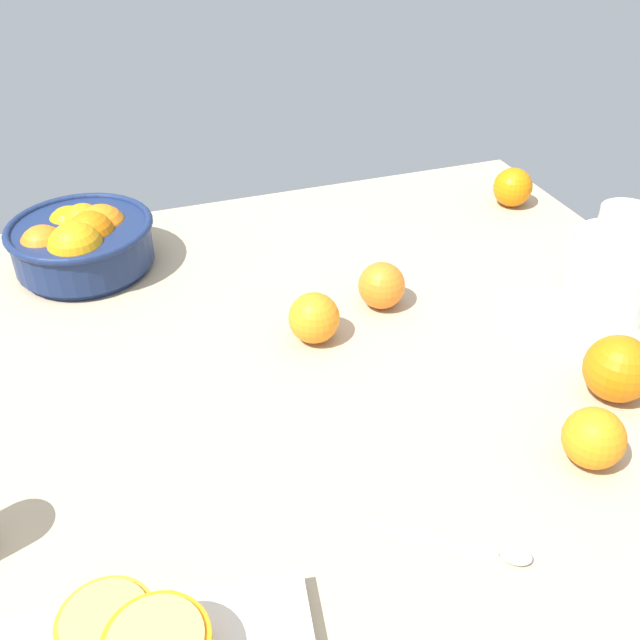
{
  "coord_description": "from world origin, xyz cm",
  "views": [
    {
      "loc": [
        -23.95,
        -71.53,
        59.49
      ],
      "look_at": [
        0.97,
        -0.45,
        5.73
      ],
      "focal_mm": 39.77,
      "sensor_mm": 36.0,
      "label": 1
    }
  ],
  "objects_px": {
    "juice_pitcher": "(612,275)",
    "loose_orange_3": "(618,369)",
    "fruit_bowl": "(82,241)",
    "spoon": "(475,546)",
    "loose_orange_0": "(594,438)",
    "loose_orange_2": "(382,286)",
    "loose_orange_1": "(314,318)",
    "loose_orange_4": "(513,187)",
    "orange_half_2": "(109,632)"
  },
  "relations": [
    {
      "from": "fruit_bowl",
      "to": "loose_orange_3",
      "type": "xyz_separation_m",
      "value": [
        0.6,
        -0.53,
        -0.01
      ]
    },
    {
      "from": "spoon",
      "to": "fruit_bowl",
      "type": "bearing_deg",
      "value": 115.27
    },
    {
      "from": "juice_pitcher",
      "to": "loose_orange_4",
      "type": "xyz_separation_m",
      "value": [
        0.05,
        0.34,
        -0.02
      ]
    },
    {
      "from": "spoon",
      "to": "juice_pitcher",
      "type": "bearing_deg",
      "value": 38.57
    },
    {
      "from": "loose_orange_1",
      "to": "loose_orange_3",
      "type": "relative_size",
      "value": 0.84
    },
    {
      "from": "loose_orange_4",
      "to": "spoon",
      "type": "distance_m",
      "value": 0.79
    },
    {
      "from": "loose_orange_0",
      "to": "loose_orange_1",
      "type": "xyz_separation_m",
      "value": [
        -0.22,
        0.32,
        0.0
      ]
    },
    {
      "from": "loose_orange_0",
      "to": "loose_orange_2",
      "type": "bearing_deg",
      "value": 104.97
    },
    {
      "from": "loose_orange_1",
      "to": "spoon",
      "type": "height_order",
      "value": "loose_orange_1"
    },
    {
      "from": "fruit_bowl",
      "to": "juice_pitcher",
      "type": "height_order",
      "value": "juice_pitcher"
    },
    {
      "from": "fruit_bowl",
      "to": "loose_orange_4",
      "type": "height_order",
      "value": "fruit_bowl"
    },
    {
      "from": "fruit_bowl",
      "to": "loose_orange_3",
      "type": "distance_m",
      "value": 0.8
    },
    {
      "from": "fruit_bowl",
      "to": "juice_pitcher",
      "type": "relative_size",
      "value": 1.34
    },
    {
      "from": "juice_pitcher",
      "to": "loose_orange_2",
      "type": "distance_m",
      "value": 0.33
    },
    {
      "from": "loose_orange_2",
      "to": "spoon",
      "type": "distance_m",
      "value": 0.44
    },
    {
      "from": "spoon",
      "to": "loose_orange_2",
      "type": "bearing_deg",
      "value": 79.11
    },
    {
      "from": "fruit_bowl",
      "to": "spoon",
      "type": "relative_size",
      "value": 1.59
    },
    {
      "from": "juice_pitcher",
      "to": "loose_orange_0",
      "type": "relative_size",
      "value": 2.44
    },
    {
      "from": "loose_orange_2",
      "to": "spoon",
      "type": "xyz_separation_m",
      "value": [
        -0.08,
        -0.43,
        -0.03
      ]
    },
    {
      "from": "fruit_bowl",
      "to": "spoon",
      "type": "height_order",
      "value": "fruit_bowl"
    },
    {
      "from": "loose_orange_0",
      "to": "spoon",
      "type": "bearing_deg",
      "value": -160.69
    },
    {
      "from": "orange_half_2",
      "to": "loose_orange_2",
      "type": "bearing_deg",
      "value": 44.76
    },
    {
      "from": "loose_orange_2",
      "to": "loose_orange_4",
      "type": "distance_m",
      "value": 0.43
    },
    {
      "from": "loose_orange_2",
      "to": "spoon",
      "type": "bearing_deg",
      "value": -100.89
    },
    {
      "from": "loose_orange_4",
      "to": "juice_pitcher",
      "type": "bearing_deg",
      "value": -99.05
    },
    {
      "from": "fruit_bowl",
      "to": "loose_orange_4",
      "type": "relative_size",
      "value": 3.19
    },
    {
      "from": "loose_orange_2",
      "to": "orange_half_2",
      "type": "bearing_deg",
      "value": -135.24
    },
    {
      "from": "fruit_bowl",
      "to": "juice_pitcher",
      "type": "xyz_separation_m",
      "value": [
        0.71,
        -0.37,
        0.01
      ]
    },
    {
      "from": "orange_half_2",
      "to": "loose_orange_4",
      "type": "bearing_deg",
      "value": 39.56
    },
    {
      "from": "orange_half_2",
      "to": "loose_orange_2",
      "type": "height_order",
      "value": "loose_orange_2"
    },
    {
      "from": "fruit_bowl",
      "to": "spoon",
      "type": "distance_m",
      "value": 0.75
    },
    {
      "from": "fruit_bowl",
      "to": "loose_orange_1",
      "type": "bearing_deg",
      "value": -46.56
    },
    {
      "from": "loose_orange_4",
      "to": "spoon",
      "type": "relative_size",
      "value": 0.5
    },
    {
      "from": "loose_orange_3",
      "to": "fruit_bowl",
      "type": "bearing_deg",
      "value": 138.26
    },
    {
      "from": "loose_orange_3",
      "to": "loose_orange_2",
      "type": "bearing_deg",
      "value": 124.76
    },
    {
      "from": "loose_orange_4",
      "to": "loose_orange_3",
      "type": "bearing_deg",
      "value": -108.24
    },
    {
      "from": "juice_pitcher",
      "to": "loose_orange_4",
      "type": "height_order",
      "value": "juice_pitcher"
    },
    {
      "from": "orange_half_2",
      "to": "loose_orange_1",
      "type": "distance_m",
      "value": 0.49
    },
    {
      "from": "loose_orange_1",
      "to": "loose_orange_2",
      "type": "bearing_deg",
      "value": 20.87
    },
    {
      "from": "loose_orange_0",
      "to": "juice_pitcher",
      "type": "bearing_deg",
      "value": 49.75
    },
    {
      "from": "spoon",
      "to": "loose_orange_3",
      "type": "bearing_deg",
      "value": 28.03
    },
    {
      "from": "loose_orange_3",
      "to": "loose_orange_4",
      "type": "distance_m",
      "value": 0.53
    },
    {
      "from": "orange_half_2",
      "to": "spoon",
      "type": "relative_size",
      "value": 0.57
    },
    {
      "from": "loose_orange_2",
      "to": "loose_orange_0",
      "type": "bearing_deg",
      "value": -75.03
    },
    {
      "from": "loose_orange_2",
      "to": "loose_orange_4",
      "type": "xyz_separation_m",
      "value": [
        0.36,
        0.23,
        0.0
      ]
    },
    {
      "from": "juice_pitcher",
      "to": "loose_orange_3",
      "type": "bearing_deg",
      "value": -124.6
    },
    {
      "from": "orange_half_2",
      "to": "loose_orange_4",
      "type": "relative_size",
      "value": 1.15
    },
    {
      "from": "loose_orange_2",
      "to": "loose_orange_4",
      "type": "bearing_deg",
      "value": 32.17
    },
    {
      "from": "fruit_bowl",
      "to": "spoon",
      "type": "bearing_deg",
      "value": -64.73
    },
    {
      "from": "juice_pitcher",
      "to": "orange_half_2",
      "type": "height_order",
      "value": "juice_pitcher"
    }
  ]
}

